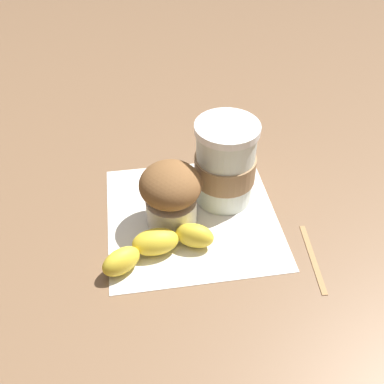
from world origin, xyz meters
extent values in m
plane|color=brown|center=(0.00, 0.00, 0.00)|extent=(3.00, 3.00, 0.00)
cube|color=white|center=(0.00, 0.00, 0.00)|extent=(0.28, 0.28, 0.00)
cylinder|color=silver|center=(-0.04, 0.04, 0.06)|extent=(0.08, 0.08, 0.11)
cylinder|color=white|center=(-0.04, 0.04, 0.12)|extent=(0.08, 0.08, 0.01)
cylinder|color=#997551|center=(-0.04, 0.04, 0.05)|extent=(0.08, 0.08, 0.04)
cylinder|color=white|center=(0.01, -0.03, 0.02)|extent=(0.07, 0.07, 0.04)
ellipsoid|color=brown|center=(0.01, -0.03, 0.06)|extent=(0.08, 0.08, 0.05)
ellipsoid|color=yellow|center=(0.05, 0.01, 0.02)|extent=(0.03, 0.05, 0.03)
ellipsoid|color=yellow|center=(0.07, -0.04, 0.02)|extent=(0.05, 0.07, 0.03)
ellipsoid|color=yellow|center=(0.10, -0.07, 0.02)|extent=(0.05, 0.05, 0.03)
cube|color=#9E7547|center=(0.05, 0.16, 0.00)|extent=(0.11, 0.03, 0.00)
camera|label=1|loc=(0.43, 0.06, 0.43)|focal=42.00mm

